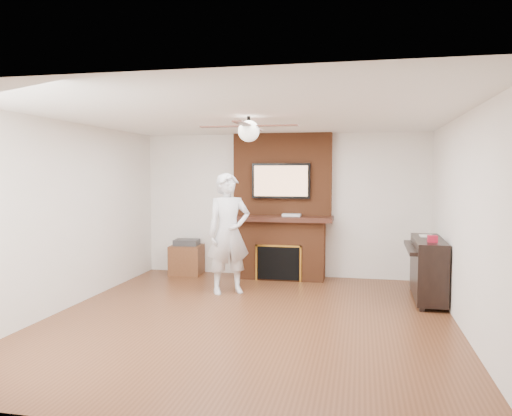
% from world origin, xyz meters
% --- Properties ---
extents(room_shell, '(5.36, 5.86, 2.86)m').
position_xyz_m(room_shell, '(0.00, 0.00, 1.25)').
color(room_shell, '#522C18').
rests_on(room_shell, ground).
extents(fireplace, '(1.78, 0.64, 2.50)m').
position_xyz_m(fireplace, '(0.00, 2.55, 1.00)').
color(fireplace, brown).
rests_on(fireplace, ground).
extents(tv, '(1.00, 0.08, 0.60)m').
position_xyz_m(tv, '(0.00, 2.50, 1.68)').
color(tv, black).
rests_on(tv, fireplace).
extents(ceiling_fan, '(1.21, 1.21, 0.31)m').
position_xyz_m(ceiling_fan, '(-0.00, 0.00, 2.33)').
color(ceiling_fan, black).
rests_on(ceiling_fan, room_shell).
extents(person, '(0.80, 0.72, 1.81)m').
position_xyz_m(person, '(-0.60, 1.28, 0.91)').
color(person, silver).
rests_on(person, ground).
extents(side_table, '(0.58, 0.58, 0.63)m').
position_xyz_m(side_table, '(-1.70, 2.48, 0.29)').
color(side_table, '#582F19').
rests_on(side_table, ground).
extents(piano, '(0.53, 1.36, 0.98)m').
position_xyz_m(piano, '(2.28, 1.43, 0.47)').
color(piano, black).
rests_on(piano, ground).
extents(cable_box, '(0.31, 0.18, 0.04)m').
position_xyz_m(cable_box, '(0.19, 2.45, 1.10)').
color(cable_box, silver).
rests_on(cable_box, fireplace).
extents(candle_orange, '(0.07, 0.07, 0.12)m').
position_xyz_m(candle_orange, '(-0.18, 2.38, 0.06)').
color(candle_orange, red).
rests_on(candle_orange, ground).
extents(candle_green, '(0.07, 0.07, 0.09)m').
position_xyz_m(candle_green, '(-0.10, 2.38, 0.05)').
color(candle_green, '#448F39').
rests_on(candle_green, ground).
extents(candle_cream, '(0.08, 0.08, 0.10)m').
position_xyz_m(candle_cream, '(0.09, 2.30, 0.05)').
color(candle_cream, beige).
rests_on(candle_cream, ground).
extents(candle_blue, '(0.07, 0.07, 0.08)m').
position_xyz_m(candle_blue, '(0.27, 2.33, 0.04)').
color(candle_blue, '#354EA0').
rests_on(candle_blue, ground).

